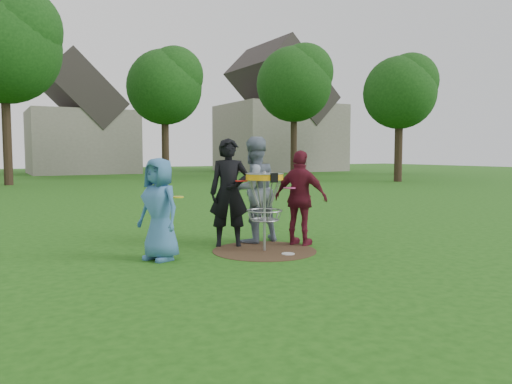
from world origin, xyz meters
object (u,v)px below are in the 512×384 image
player_black (229,193)px  disc_golf_basket (264,192)px  player_maroon (301,198)px  player_grey (254,190)px  player_blue (159,209)px

player_black → disc_golf_basket: bearing=-40.4°
player_black → player_maroon: player_black is taller
player_black → player_grey: (0.58, 0.14, 0.02)m
player_maroon → disc_golf_basket: 0.87m
player_black → player_grey: player_grey is taller
player_black → disc_golf_basket: 0.78m
player_black → player_grey: size_ratio=0.98×
player_black → disc_golf_basket: size_ratio=1.41×
player_maroon → player_black: bearing=32.8°
player_blue → player_grey: 2.17m
player_blue → player_grey: (2.05, 0.67, 0.19)m
player_blue → player_maroon: size_ratio=0.93×
player_maroon → disc_golf_basket: player_maroon is taller
disc_golf_basket → player_blue: bearing=174.4°
player_blue → disc_golf_basket: 1.83m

